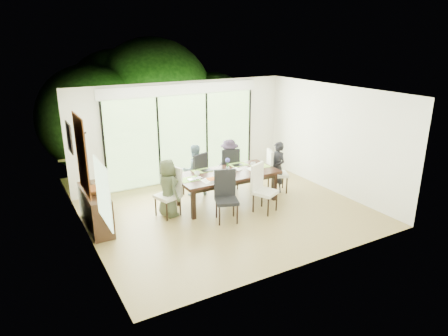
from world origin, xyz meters
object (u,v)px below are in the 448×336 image
person_left_end (168,188)px  person_right_end (278,167)px  laptop (196,179)px  person_far_left (194,170)px  table_top (227,174)px  vase (228,169)px  cup_c (253,164)px  chair_left_end (167,192)px  sideboard (96,209)px  chair_far_right (229,167)px  chair_near_right (265,189)px  chair_near_left (227,197)px  person_far_right (229,164)px  cup_a (197,174)px  chair_far_left (194,173)px  cup_b (234,171)px  bowl (95,190)px  chair_right_end (278,171)px

person_left_end → person_right_end: (2.96, 0.00, 0.00)m
laptop → person_far_left: bearing=59.5°
table_top → person_left_end: 1.48m
vase → cup_c: 0.75m
chair_left_end → sideboard: (-1.51, 0.19, -0.15)m
chair_far_right → chair_near_right: same height
vase → sideboard: size_ratio=0.08×
vase → chair_near_right: bearing=-63.9°
chair_left_end → sideboard: bearing=-115.3°
chair_far_right → chair_near_left: (-1.05, -1.72, 0.00)m
chair_near_right → chair_near_left: bearing=155.1°
table_top → chair_near_left: 1.02m
table_top → vase: size_ratio=20.00×
person_far_right → cup_a: bearing=33.0°
chair_near_right → vase: chair_near_right is taller
person_left_end → laptop: size_ratio=3.91×
chair_far_left → cup_b: chair_far_left is taller
chair_left_end → cup_a: (0.80, 0.15, 0.25)m
table_top → chair_near_right: (0.50, -0.87, -0.17)m
table_top → laptop: 0.86m
cup_c → vase: bearing=-176.2°
vase → cup_a: 0.76m
person_far_left → sideboard: (-2.56, -0.64, -0.25)m
chair_far_left → sideboard: 2.65m
chair_far_right → person_far_left: 1.00m
person_far_left → bowl: (-2.56, -0.74, 0.21)m
person_right_end → vase: 1.44m
table_top → chair_left_end: bearing=180.0°
person_left_end → person_far_right: (2.03, 0.83, 0.00)m
person_far_right → cup_b: size_ratio=12.90×
chair_far_right → person_left_end: bearing=40.5°
chair_right_end → chair_far_left: (-1.95, 0.85, 0.00)m
person_far_right → cup_c: bearing=113.4°
chair_near_left → person_left_end: (-0.98, 0.87, 0.10)m
chair_right_end → chair_far_right: same height
chair_near_right → table_top: bearing=94.9°
chair_near_left → cup_a: chair_near_left is taller
bowl → table_top: bearing=-1.8°
chair_near_right → bowl: 3.65m
chair_far_left → cup_a: bearing=48.6°
laptop → chair_near_left: bearing=-72.8°
chair_far_left → cup_c: (1.25, -0.75, 0.25)m
chair_near_left → cup_c: (1.30, 0.97, 0.25)m
chair_far_left → person_far_left: (-0.00, -0.02, 0.10)m
laptop → cup_b: 1.00m
chair_right_end → table_top: bearing=112.5°
person_far_right → cup_b: 1.02m
chair_right_end → chair_near_right: (-1.00, -0.87, 0.00)m
chair_near_right → cup_c: 1.05m
sideboard → vase: bearing=-2.7°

